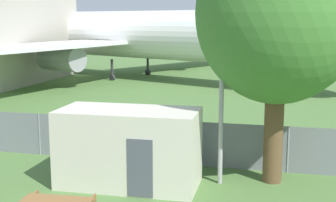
% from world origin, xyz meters
% --- Properties ---
extents(perimeter_fence, '(56.07, 0.07, 1.77)m').
position_xyz_m(perimeter_fence, '(0.00, 9.77, 0.89)').
color(perimeter_fence, gray).
rests_on(perimeter_fence, ground).
extents(airplane, '(47.34, 38.82, 13.23)m').
position_xyz_m(airplane, '(-5.71, 35.64, 4.18)').
color(airplane, white).
rests_on(airplane, ground).
extents(portable_cabin, '(4.79, 2.31, 2.66)m').
position_xyz_m(portable_cabin, '(2.30, 7.13, 1.33)').
color(portable_cabin, beige).
rests_on(portable_cabin, ground).
extents(tree_near_hangar, '(5.55, 5.55, 8.92)m').
position_xyz_m(tree_near_hangar, '(7.10, 8.65, 5.83)').
color(tree_near_hangar, brown).
rests_on(tree_near_hangar, ground).
extents(light_mast, '(0.44, 0.44, 8.27)m').
position_xyz_m(light_mast, '(5.33, 8.02, 5.01)').
color(light_mast, '#99999E').
rests_on(light_mast, ground).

